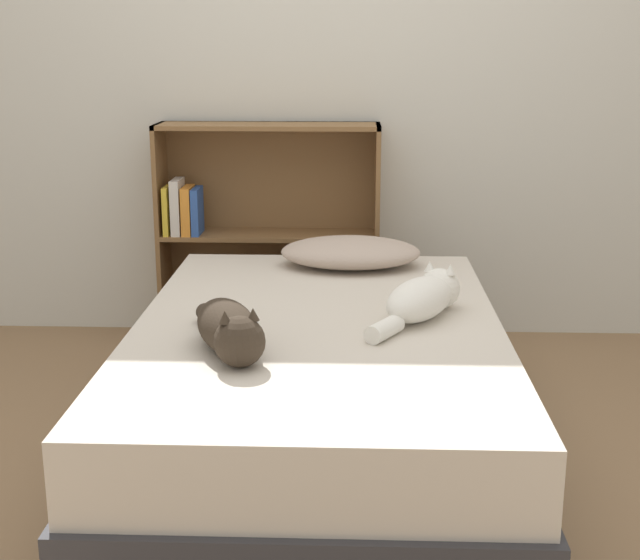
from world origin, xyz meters
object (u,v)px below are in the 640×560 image
bed (318,391)px  cat_light (423,298)px  bookshelf (262,230)px  pillow (351,252)px  cat_dark (229,330)px

bed → cat_light: 0.46m
cat_light → bookshelf: (-0.64, 1.18, -0.03)m
cat_light → bookshelf: 1.35m
bed → cat_light: cat_light is taller
bed → bookshelf: (-0.31, 1.24, 0.27)m
pillow → cat_dark: 1.09m
cat_dark → bookshelf: size_ratio=0.50×
bed → cat_dark: 0.50m
pillow → bed: bearing=-97.7°
bed → cat_dark: size_ratio=3.79×
bed → pillow: bearing=82.3°
pillow → bookshelf: size_ratio=0.56×
cat_dark → bookshelf: bearing=160.5°
cat_light → pillow: bearing=50.6°
cat_light → bookshelf: size_ratio=0.48×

